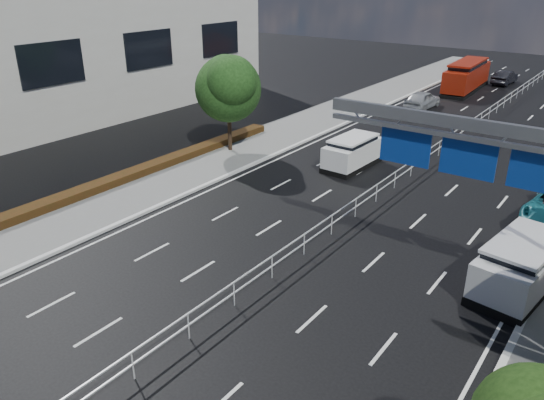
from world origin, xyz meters
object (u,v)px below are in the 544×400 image
Objects in this scene: near_car_dark at (505,77)px; silver_minivan at (522,265)px; near_car_silver at (422,100)px; overhead_gantry at (489,155)px; red_bus at (467,75)px; white_minivan at (352,152)px.

silver_minivan is (11.17, -42.42, 0.31)m from near_car_dark.
near_car_silver reaches higher than near_car_dark.
red_bus is (-12.03, 37.89, -4.04)m from overhead_gantry.
near_car_silver is (-2.28, 17.63, -0.17)m from white_minivan.
red_bus is 2.17× the size of near_car_silver.
white_minivan is 14.85m from silver_minivan.
white_minivan reaches higher than near_car_dark.
white_minivan is 0.45× the size of red_bus.
near_car_dark is at bearing 112.61° from silver_minivan.
white_minivan is at bearing -89.74° from red_bus.
near_car_silver is at bearing 114.65° from overhead_gantry.
overhead_gantry reaches higher than near_car_dark.
overhead_gantry is 2.18× the size of near_car_silver.
white_minivan is 1.02× the size of near_car_dark.
silver_minivan is at bearing -33.80° from white_minivan.
white_minivan is at bearing 151.81° from silver_minivan.
red_bus reaches higher than silver_minivan.
near_car_dark is at bearing 64.79° from red_bus.
white_minivan is 0.85× the size of silver_minivan.
near_car_silver is at bearing 99.62° from white_minivan.
near_car_silver is 0.87× the size of silver_minivan.
near_car_dark is (3.12, 16.06, -0.05)m from near_car_silver.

